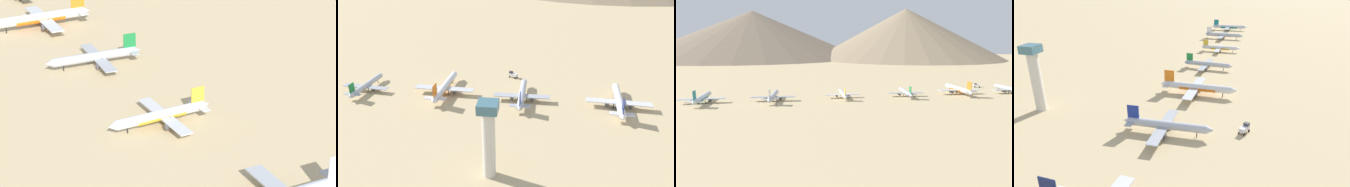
% 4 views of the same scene
% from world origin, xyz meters
% --- Properties ---
extents(ground_plane, '(1800.00, 1800.00, 0.00)m').
position_xyz_m(ground_plane, '(0.00, 0.00, 0.00)').
color(ground_plane, tan).
extents(parked_jet_2, '(41.74, 33.91, 12.04)m').
position_xyz_m(parked_jet_2, '(2.32, -49.26, 4.00)').
color(parked_jet_2, silver).
rests_on(parked_jet_2, ground).
extents(parked_jet_3, '(33.77, 27.53, 9.74)m').
position_xyz_m(parked_jet_3, '(0.77, -2.94, 3.28)').
color(parked_jet_3, '#B2B7C1').
rests_on(parked_jet_3, ground).
extents(parked_jet_4, '(31.80, 25.80, 9.18)m').
position_xyz_m(parked_jet_4, '(3.77, 46.43, 3.05)').
color(parked_jet_4, silver).
rests_on(parked_jet_4, ground).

